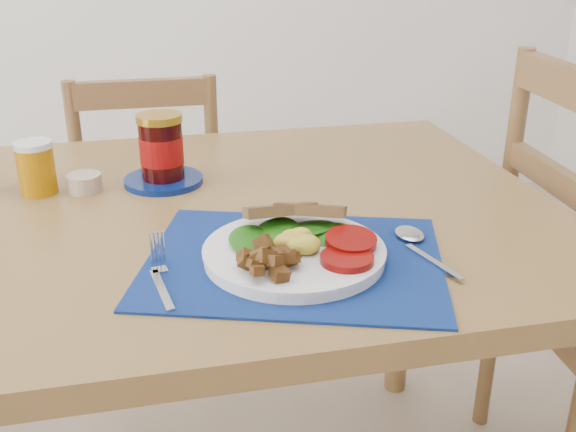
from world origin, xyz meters
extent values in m
cube|color=brown|center=(0.00, 0.20, 0.73)|extent=(1.40, 0.90, 0.04)
cylinder|color=brown|center=(0.64, 0.59, 0.35)|extent=(0.06, 0.06, 0.71)
cube|color=brown|center=(0.01, 0.94, 0.40)|extent=(0.39, 0.37, 0.04)
cylinder|color=brown|center=(0.18, 1.09, 0.19)|extent=(0.03, 0.03, 0.38)
cylinder|color=brown|center=(-0.15, 1.10, 0.19)|extent=(0.03, 0.03, 0.38)
cylinder|color=brown|center=(0.18, 0.78, 0.19)|extent=(0.03, 0.03, 0.38)
cylinder|color=brown|center=(-0.15, 0.79, 0.19)|extent=(0.03, 0.03, 0.38)
cube|color=brown|center=(0.01, 0.77, 0.82)|extent=(0.35, 0.03, 0.44)
cylinder|color=brown|center=(0.81, 0.41, 0.21)|extent=(0.04, 0.04, 0.42)
cube|color=brown|center=(0.79, 0.22, 0.92)|extent=(0.05, 0.40, 0.50)
cube|color=#041132|center=(0.20, -0.03, 0.75)|extent=(0.50, 0.44, 0.00)
cylinder|color=silver|center=(0.20, -0.03, 0.76)|extent=(0.26, 0.26, 0.02)
ellipsoid|color=gold|center=(0.21, -0.03, 0.79)|extent=(0.06, 0.05, 0.03)
cylinder|color=#820404|center=(0.27, -0.06, 0.78)|extent=(0.07, 0.07, 0.01)
ellipsoid|color=#0B4308|center=(0.21, 0.01, 0.78)|extent=(0.14, 0.08, 0.01)
cube|color=brown|center=(0.22, 0.05, 0.80)|extent=(0.11, 0.08, 0.04)
cube|color=#B2B5BA|center=(0.02, -0.08, 0.76)|extent=(0.03, 0.11, 0.00)
cube|color=#B2B5BA|center=(0.02, 0.00, 0.76)|extent=(0.03, 0.06, 0.00)
cube|color=#B2B5BA|center=(0.39, -0.08, 0.76)|extent=(0.04, 0.12, 0.00)
ellipsoid|color=#B2B5BA|center=(0.39, 0.01, 0.76)|extent=(0.04, 0.06, 0.01)
cylinder|color=#A96A04|center=(-0.18, 0.34, 0.79)|extent=(0.06, 0.06, 0.09)
cylinder|color=tan|center=(-0.10, 0.33, 0.77)|extent=(0.06, 0.06, 0.03)
cylinder|color=#051959|center=(0.04, 0.34, 0.76)|extent=(0.15, 0.15, 0.01)
cylinder|color=black|center=(0.04, 0.34, 0.81)|extent=(0.08, 0.08, 0.11)
cylinder|color=maroon|center=(0.04, 0.34, 0.82)|extent=(0.08, 0.08, 0.05)
cylinder|color=#A2781B|center=(0.04, 0.34, 0.87)|extent=(0.08, 0.08, 0.01)
camera|label=1|loc=(0.01, -0.86, 1.19)|focal=42.00mm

